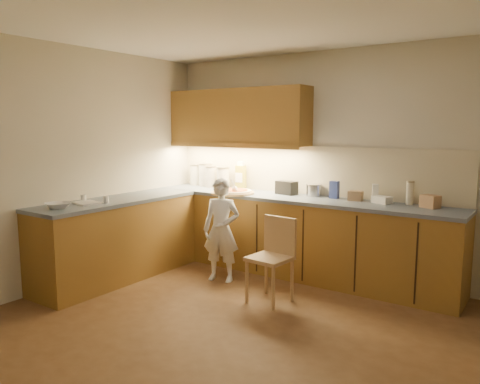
# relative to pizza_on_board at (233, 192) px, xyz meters

# --- Properties ---
(room) EXTENTS (4.54, 4.50, 2.62)m
(room) POSITION_rel_pizza_on_board_xyz_m (1.11, -1.50, 0.73)
(room) COLOR #54361D
(room) RESTS_ON ground
(l_counter) EXTENTS (3.77, 2.62, 0.92)m
(l_counter) POSITION_rel_pizza_on_board_xyz_m (0.19, -0.25, -0.48)
(l_counter) COLOR olive
(l_counter) RESTS_ON ground
(backsplash) EXTENTS (3.75, 0.02, 0.58)m
(backsplash) POSITION_rel_pizza_on_board_xyz_m (0.74, 0.49, 0.27)
(backsplash) COLOR beige
(backsplash) RESTS_ON l_counter
(upper_cabinets) EXTENTS (1.95, 0.36, 0.73)m
(upper_cabinets) POSITION_rel_pizza_on_board_xyz_m (-0.16, 0.33, 0.90)
(upper_cabinets) COLOR olive
(upper_cabinets) RESTS_ON ground
(pizza_on_board) EXTENTS (0.53, 0.53, 0.21)m
(pizza_on_board) POSITION_rel_pizza_on_board_xyz_m (0.00, 0.00, 0.00)
(pizza_on_board) COLOR tan
(pizza_on_board) RESTS_ON l_counter
(child) EXTENTS (0.48, 0.38, 1.16)m
(child) POSITION_rel_pizza_on_board_xyz_m (0.19, -0.49, -0.36)
(child) COLOR white
(child) RESTS_ON ground
(wooden_chair) EXTENTS (0.41, 0.41, 0.84)m
(wooden_chair) POSITION_rel_pizza_on_board_xyz_m (0.98, -0.68, -0.46)
(wooden_chair) COLOR tan
(wooden_chair) RESTS_ON ground
(mixing_bowl) EXTENTS (0.30, 0.30, 0.06)m
(mixing_bowl) POSITION_rel_pizza_on_board_xyz_m (-0.84, -1.84, 0.01)
(mixing_bowl) COLOR silver
(mixing_bowl) RESTS_ON l_counter
(canister_a) EXTENTS (0.14, 0.14, 0.29)m
(canister_a) POSITION_rel_pizza_on_board_xyz_m (-0.92, 0.39, 0.12)
(canister_a) COLOR silver
(canister_a) RESTS_ON l_counter
(canister_b) EXTENTS (0.18, 0.18, 0.31)m
(canister_b) POSITION_rel_pizza_on_board_xyz_m (-0.76, 0.40, 0.13)
(canister_b) COLOR silver
(canister_b) RESTS_ON l_counter
(canister_c) EXTENTS (0.15, 0.15, 0.29)m
(canister_c) POSITION_rel_pizza_on_board_xyz_m (-0.60, 0.33, 0.12)
(canister_c) COLOR silver
(canister_c) RESTS_ON l_counter
(canister_d) EXTENTS (0.18, 0.18, 0.29)m
(canister_d) POSITION_rel_pizza_on_board_xyz_m (-0.39, 0.33, 0.12)
(canister_d) COLOR silver
(canister_d) RESTS_ON l_counter
(oil_jug) EXTENTS (0.14, 0.11, 0.36)m
(oil_jug) POSITION_rel_pizza_on_board_xyz_m (-0.16, 0.40, 0.14)
(oil_jug) COLOR #ADA222
(oil_jug) RESTS_ON l_counter
(toaster) EXTENTS (0.27, 0.19, 0.17)m
(toaster) POSITION_rel_pizza_on_board_xyz_m (0.57, 0.33, 0.06)
(toaster) COLOR black
(toaster) RESTS_ON l_counter
(steel_pot) EXTENTS (0.19, 0.19, 0.14)m
(steel_pot) POSITION_rel_pizza_on_board_xyz_m (0.90, 0.38, 0.05)
(steel_pot) COLOR #BCBCC1
(steel_pot) RESTS_ON l_counter
(blue_box) EXTENTS (0.10, 0.07, 0.20)m
(blue_box) POSITION_rel_pizza_on_board_xyz_m (1.17, 0.35, 0.08)
(blue_box) COLOR navy
(blue_box) RESTS_ON l_counter
(card_box_a) EXTENTS (0.16, 0.12, 0.11)m
(card_box_a) POSITION_rel_pizza_on_board_xyz_m (1.43, 0.34, 0.03)
(card_box_a) COLOR #A57F59
(card_box_a) RESTS_ON l_counter
(white_bottle) EXTENTS (0.08, 0.08, 0.19)m
(white_bottle) POSITION_rel_pizza_on_board_xyz_m (1.63, 0.40, 0.07)
(white_bottle) COLOR white
(white_bottle) RESTS_ON l_counter
(flat_pack) EXTENTS (0.22, 0.19, 0.08)m
(flat_pack) POSITION_rel_pizza_on_board_xyz_m (1.73, 0.33, 0.01)
(flat_pack) COLOR silver
(flat_pack) RESTS_ON l_counter
(tall_jar) EXTENTS (0.08, 0.08, 0.25)m
(tall_jar) POSITION_rel_pizza_on_board_xyz_m (1.99, 0.40, 0.10)
(tall_jar) COLOR beige
(tall_jar) RESTS_ON l_counter
(card_box_b) EXTENTS (0.20, 0.18, 0.13)m
(card_box_b) POSITION_rel_pizza_on_board_xyz_m (2.22, 0.32, 0.04)
(card_box_b) COLOR tan
(card_box_b) RESTS_ON l_counter
(dough_cloth) EXTENTS (0.30, 0.26, 0.02)m
(dough_cloth) POSITION_rel_pizza_on_board_xyz_m (-0.84, -1.49, -0.01)
(dough_cloth) COLOR silver
(dough_cloth) RESTS_ON l_counter
(spice_jar_a) EXTENTS (0.07, 0.07, 0.08)m
(spice_jar_a) POSITION_rel_pizza_on_board_xyz_m (-0.96, -1.44, 0.02)
(spice_jar_a) COLOR silver
(spice_jar_a) RESTS_ON l_counter
(spice_jar_b) EXTENTS (0.07, 0.07, 0.08)m
(spice_jar_b) POSITION_rel_pizza_on_board_xyz_m (-0.71, -1.34, 0.01)
(spice_jar_b) COLOR silver
(spice_jar_b) RESTS_ON l_counter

